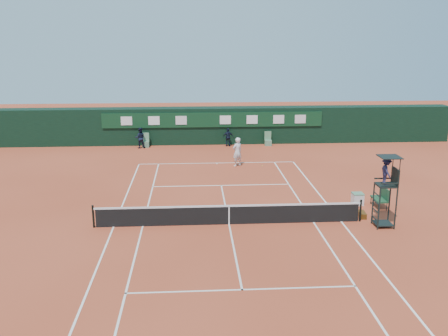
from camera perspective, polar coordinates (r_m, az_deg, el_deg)
The scene contains 14 objects.
ground at distance 24.09m, azimuth 0.58°, elevation -6.44°, with size 90.00×90.00×0.00m, color #B8492B.
court_lines at distance 24.09m, azimuth 0.58°, elevation -6.43°, with size 11.05×23.85×0.01m.
tennis_net at distance 23.91m, azimuth 0.58°, elevation -5.31°, with size 12.90×0.10×1.10m.
back_wall at distance 41.79m, azimuth -1.30°, elevation 4.90°, with size 40.00×1.65×3.00m.
linesman_chair_left at distance 40.93m, azimuth -8.94°, elevation 2.81°, with size 0.55×0.50×1.15m.
linesman_chair_right at distance 41.21m, azimuth 5.06°, elevation 3.02°, with size 0.55×0.50×1.15m.
umpire_chair at distance 24.27m, azimuth 18.09°, elevation -0.93°, with size 0.96×0.95×3.42m.
player_bench at distance 27.48m, azimuth 17.54°, elevation -3.11°, with size 0.55×1.20×1.10m.
tennis_bag at distance 25.88m, azimuth 15.48°, elevation -5.15°, with size 0.32×0.73×0.27m, color black.
cooler at distance 27.64m, azimuth 15.02°, elevation -3.41°, with size 0.57×0.57×0.65m.
tennis_ball at distance 34.65m, azimuth 4.38°, elevation 0.25°, with size 0.06×0.06×0.06m, color yellow.
player at distance 34.39m, azimuth 1.53°, elevation 1.86°, with size 0.73×0.48×2.01m, color silver.
ball_kid_left at distance 40.55m, azimuth -9.56°, elevation 3.42°, with size 0.81×0.63×1.67m, color black.
ball_kid_right at distance 40.65m, azimuth 0.48°, elevation 3.53°, with size 0.88×0.37×1.50m, color black.
Camera 1 is at (-1.66, -22.38, 8.78)m, focal length 40.00 mm.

